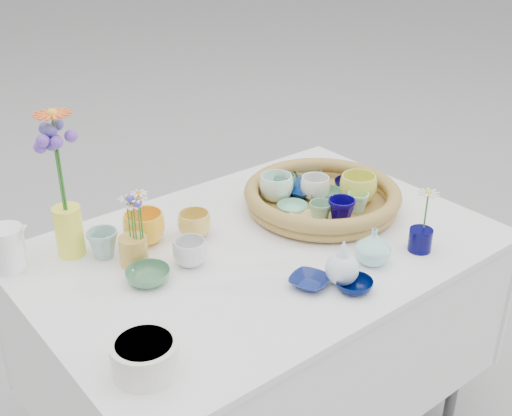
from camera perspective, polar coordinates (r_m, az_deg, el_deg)
wicker_tray at (r=1.95m, az=5.89°, el=0.93°), size 0.47×0.47×0.08m
tray_ceramic_0 at (r=2.01m, az=3.97°, el=1.61°), size 0.14×0.14×0.03m
tray_ceramic_1 at (r=2.05m, az=8.41°, el=2.01°), size 0.11×0.11×0.03m
tray_ceramic_2 at (r=1.97m, az=9.06°, el=1.72°), size 0.13×0.13×0.09m
tray_ceramic_3 at (r=1.97m, az=6.25°, el=1.04°), size 0.13×0.13×0.03m
tray_ceramic_4 at (r=1.84m, az=5.72°, el=-0.38°), size 0.07×0.07×0.06m
tray_ceramic_5 at (r=1.89m, az=3.25°, el=-0.06°), size 0.09×0.09×0.03m
tray_ceramic_6 at (r=1.96m, az=1.81°, el=1.84°), size 0.12×0.12×0.08m
tray_ceramic_7 at (r=1.97m, az=5.29°, el=1.80°), size 0.11×0.11×0.07m
tray_ceramic_8 at (r=2.12m, az=4.70°, el=3.02°), size 0.11×0.11×0.03m
tray_ceramic_9 at (r=1.84m, az=7.58°, el=-0.25°), size 0.09×0.09×0.07m
tray_ceramic_10 at (r=1.83m, az=4.47°, el=-1.23°), size 0.13×0.13×0.03m
tray_ceramic_11 at (r=1.92m, az=9.04°, el=0.52°), size 0.08×0.08×0.06m
tray_ceramic_12 at (r=2.01m, az=2.53°, el=2.20°), size 0.08×0.08×0.06m
loose_ceramic_0 at (r=1.79m, az=-9.90°, el=-1.76°), size 0.15×0.15×0.09m
loose_ceramic_1 at (r=1.80m, az=-5.50°, el=-1.48°), size 0.12×0.12×0.07m
loose_ceramic_2 at (r=1.63m, az=-9.58°, el=-5.99°), size 0.13×0.13×0.03m
loose_ceramic_3 at (r=1.67m, az=-5.89°, el=-3.96°), size 0.12×0.12×0.07m
loose_ceramic_4 at (r=1.60m, az=4.77°, el=-6.55°), size 0.12×0.12×0.02m
loose_ceramic_5 at (r=1.75m, az=-13.44°, el=-3.12°), size 0.09×0.09×0.08m
loose_ceramic_6 at (r=1.59m, az=8.72°, el=-6.81°), size 0.10×0.10×0.03m
fluted_bowl at (r=1.35m, az=-9.82°, el=-12.91°), size 0.17×0.17×0.07m
bud_vase_paleblue at (r=1.59m, az=7.71°, el=-4.70°), size 0.09×0.09×0.13m
bud_vase_seafoam at (r=1.69m, az=10.38°, el=-3.36°), size 0.10×0.10×0.10m
bud_vase_cobalt at (r=1.78m, az=14.39°, el=-2.76°), size 0.08×0.08×0.06m
single_daisy at (r=1.76m, az=14.88°, el=-0.22°), size 0.09×0.09×0.12m
tall_vase_yellow at (r=1.76m, az=-16.27°, el=-1.98°), size 0.08×0.08×0.14m
gerbera at (r=1.67m, az=-17.04°, el=3.80°), size 0.11×0.11×0.28m
hydrangea at (r=1.68m, az=-17.10°, el=2.85°), size 0.09×0.09×0.28m
white_pitcher at (r=1.75m, az=-21.21°, el=-3.40°), size 0.15×0.13×0.12m
daisy_cup at (r=1.69m, az=-10.82°, el=-3.78°), size 0.09×0.09×0.08m
daisy_posy at (r=1.64m, az=-10.64°, el=-0.60°), size 0.09×0.09×0.13m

